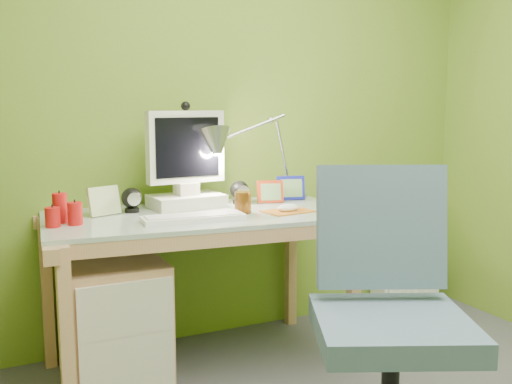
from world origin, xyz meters
name	(u,v)px	position (x,y,z in m)	size (l,w,h in m)	color
wall_back	(205,108)	(0.00, 1.60, 1.20)	(3.20, 0.01, 2.40)	olive
desk	(201,291)	(-0.17, 1.23, 0.37)	(1.37, 0.68, 0.73)	tan
monitor	(186,148)	(-0.17, 1.41, 1.02)	(0.42, 0.24, 0.57)	silver
speaker_left	(132,200)	(-0.44, 1.39, 0.79)	(0.09, 0.09, 0.11)	black
speaker_right	(239,192)	(0.10, 1.39, 0.79)	(0.09, 0.09, 0.11)	black
keyboard	(193,218)	(-0.25, 1.09, 0.74)	(0.44, 0.14, 0.02)	white
mousepad	(288,211)	(0.21, 1.09, 0.73)	(0.22, 0.15, 0.01)	#B4651C
mouse	(288,208)	(0.21, 1.09, 0.75)	(0.11, 0.07, 0.04)	white
amber_tumbler	(243,202)	(0.01, 1.15, 0.78)	(0.08, 0.08, 0.10)	brown
candle_cluster	(61,210)	(-0.77, 1.24, 0.79)	(0.17, 0.15, 0.12)	red
photo_frame_red	(270,192)	(0.25, 1.35, 0.79)	(0.13, 0.02, 0.11)	red
photo_frame_blue	(291,188)	(0.39, 1.39, 0.79)	(0.14, 0.02, 0.12)	#161B99
photo_frame_green	(104,201)	(-0.57, 1.37, 0.80)	(0.15, 0.02, 0.13)	#BCCC8C
desk_lamp	(270,139)	(0.28, 1.41, 1.05)	(0.59, 0.25, 0.63)	#A9A9AE
task_chair	(392,321)	(0.13, 0.22, 0.52)	(0.57, 0.57, 1.03)	#43596E
radiator	(405,277)	(1.22, 1.46, 0.19)	(0.38, 0.15, 0.38)	silver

